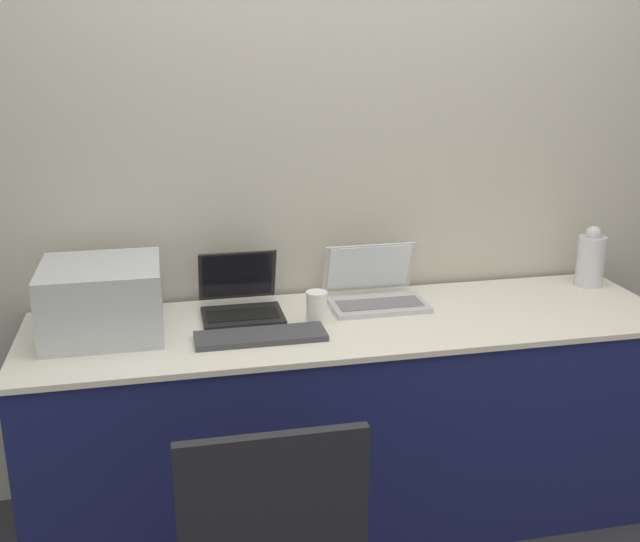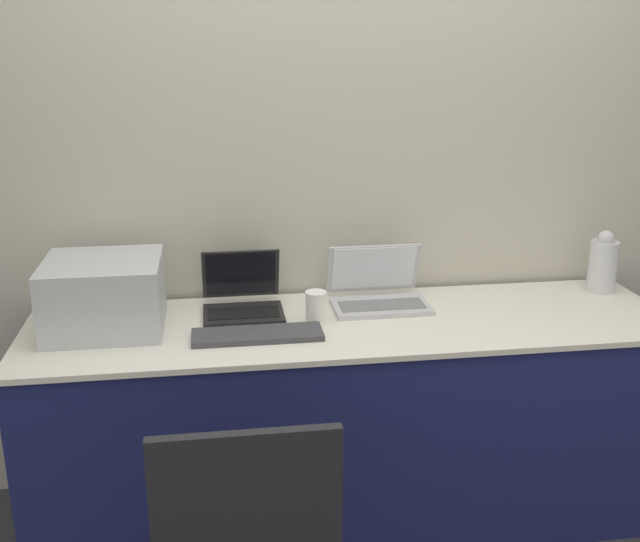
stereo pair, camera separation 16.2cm
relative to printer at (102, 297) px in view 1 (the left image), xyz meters
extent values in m
cube|color=#B7B2A3|center=(0.85, 0.32, 0.39)|extent=(8.00, 0.05, 2.60)
cube|color=#191E51|center=(0.85, -0.05, -0.53)|extent=(2.27, 0.62, 0.76)
cube|color=silver|center=(0.85, -0.05, -0.14)|extent=(2.29, 0.64, 0.02)
cube|color=#B2B7BC|center=(0.00, 0.00, -0.01)|extent=(0.39, 0.37, 0.24)
cube|color=#51565B|center=(0.00, -0.03, 0.09)|extent=(0.31, 0.28, 0.04)
cube|color=black|center=(0.47, 0.04, -0.12)|extent=(0.29, 0.21, 0.02)
cube|color=black|center=(0.47, 0.03, -0.11)|extent=(0.25, 0.12, 0.00)
cube|color=black|center=(0.47, 0.19, -0.02)|extent=(0.29, 0.09, 0.20)
cube|color=black|center=(0.47, 0.18, -0.01)|extent=(0.26, 0.07, 0.18)
cube|color=#B7B7BC|center=(0.98, 0.05, -0.12)|extent=(0.35, 0.21, 0.02)
cube|color=slate|center=(0.98, 0.04, -0.11)|extent=(0.31, 0.11, 0.00)
cube|color=#B7B7BC|center=(0.98, 0.19, -0.02)|extent=(0.35, 0.08, 0.20)
cube|color=silver|center=(0.98, 0.19, -0.01)|extent=(0.32, 0.07, 0.18)
cube|color=#3D3D42|center=(0.51, -0.16, -0.12)|extent=(0.44, 0.14, 0.02)
cylinder|color=white|center=(0.72, -0.06, -0.08)|extent=(0.07, 0.07, 0.11)
cylinder|color=white|center=(0.72, -0.06, -0.02)|extent=(0.07, 0.07, 0.01)
cylinder|color=silver|center=(1.88, 0.13, -0.03)|extent=(0.11, 0.11, 0.20)
sphere|color=silver|center=(1.88, 0.13, 0.08)|extent=(0.06, 0.06, 0.06)
cube|color=black|center=(0.43, -0.74, -0.44)|extent=(0.45, 0.46, 0.04)
cube|color=black|center=(0.43, -0.96, -0.22)|extent=(0.45, 0.03, 0.38)
camera|label=1|loc=(0.22, -2.45, 0.83)|focal=42.00mm
camera|label=2|loc=(0.38, -2.48, 0.83)|focal=42.00mm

